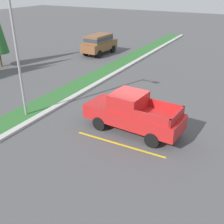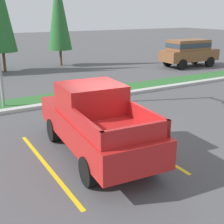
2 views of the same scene
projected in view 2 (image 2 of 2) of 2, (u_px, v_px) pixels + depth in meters
ground_plane at (115, 142)px, 10.16m from camera, size 120.00×120.00×0.00m
parking_line_near at (47, 166)px, 8.57m from camera, size 0.12×4.80×0.01m
parking_line_far at (138, 143)px, 10.06m from camera, size 0.12×4.80×0.01m
curb_strip at (59, 103)px, 14.24m from camera, size 56.00×0.40×0.15m
grass_median at (51, 99)px, 15.15m from camera, size 56.00×1.80×0.06m
pickup_truck_main at (95, 121)px, 9.04m from camera, size 2.28×5.35×2.10m
suv_distant at (189, 51)px, 23.92m from camera, size 4.66×2.09×2.10m
cypress_tree_rightmost at (58, 11)px, 23.55m from camera, size 1.85×1.85×7.13m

